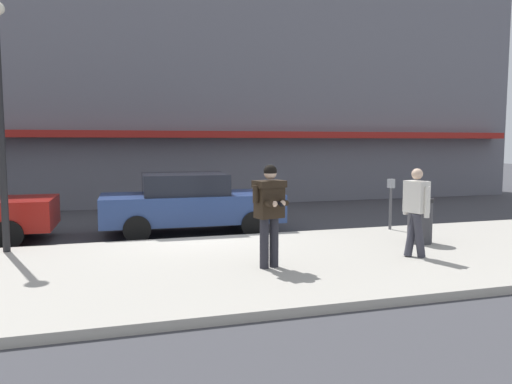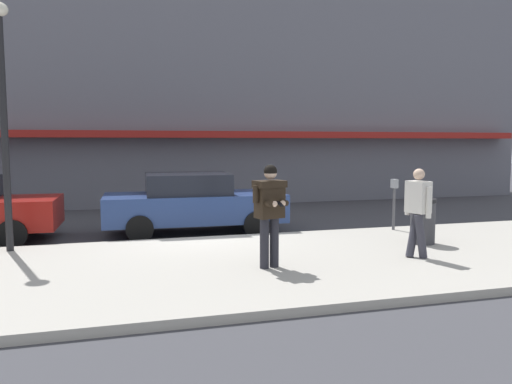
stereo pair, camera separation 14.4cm
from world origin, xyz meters
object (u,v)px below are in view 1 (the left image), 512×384
parked_sedan_mid (190,203)px  pedestrian_in_light_coat (416,207)px  man_texting_on_phone (270,205)px  parking_meter (391,197)px  trash_bin (420,220)px

parked_sedan_mid → pedestrian_in_light_coat: bearing=-51.1°
man_texting_on_phone → pedestrian_in_light_coat: bearing=-0.5°
parking_meter → pedestrian_in_light_coat: bearing=-113.2°
man_texting_on_phone → pedestrian_in_light_coat: size_ratio=1.06×
trash_bin → parked_sedan_mid: bearing=143.6°
parked_sedan_mid → trash_bin: size_ratio=4.66×
trash_bin → pedestrian_in_light_coat: bearing=-128.3°
parking_meter → trash_bin: (-0.31, -1.68, -0.34)m
man_texting_on_phone → parking_meter: man_texting_on_phone is taller
man_texting_on_phone → parked_sedan_mid: bearing=98.5°
man_texting_on_phone → parking_meter: bearing=34.0°
man_texting_on_phone → parking_meter: size_ratio=1.42×
pedestrian_in_light_coat → parking_meter: bearing=66.8°
parking_meter → trash_bin: 1.74m
pedestrian_in_light_coat → trash_bin: (0.89, 1.13, -0.47)m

